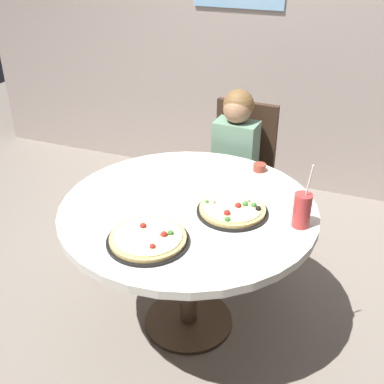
{
  "coord_description": "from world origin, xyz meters",
  "views": [
    {
      "loc": [
        0.74,
        -1.84,
        1.95
      ],
      "look_at": [
        0.0,
        0.05,
        0.8
      ],
      "focal_mm": 45.41,
      "sensor_mm": 36.0,
      "label": 1
    }
  ],
  "objects_px": {
    "diner_child": "(230,187)",
    "sauce_bowl": "(260,167)",
    "pizza_cheese": "(233,210)",
    "soda_cup": "(302,210)",
    "pizza_veggie": "(148,239)",
    "dining_table": "(188,223)",
    "chair_wooden": "(240,168)"
  },
  "relations": [
    {
      "from": "pizza_cheese",
      "to": "sauce_bowl",
      "type": "bearing_deg",
      "value": 88.92
    },
    {
      "from": "dining_table",
      "to": "sauce_bowl",
      "type": "bearing_deg",
      "value": 65.11
    },
    {
      "from": "pizza_cheese",
      "to": "soda_cup",
      "type": "distance_m",
      "value": 0.32
    },
    {
      "from": "dining_table",
      "to": "chair_wooden",
      "type": "bearing_deg",
      "value": 89.69
    },
    {
      "from": "pizza_veggie",
      "to": "pizza_cheese",
      "type": "distance_m",
      "value": 0.44
    },
    {
      "from": "dining_table",
      "to": "sauce_bowl",
      "type": "height_order",
      "value": "sauce_bowl"
    },
    {
      "from": "chair_wooden",
      "to": "soda_cup",
      "type": "relative_size",
      "value": 3.09
    },
    {
      "from": "pizza_cheese",
      "to": "soda_cup",
      "type": "relative_size",
      "value": 1.09
    },
    {
      "from": "pizza_cheese",
      "to": "sauce_bowl",
      "type": "xyz_separation_m",
      "value": [
        0.01,
        0.47,
        0.0
      ]
    },
    {
      "from": "dining_table",
      "to": "soda_cup",
      "type": "distance_m",
      "value": 0.56
    },
    {
      "from": "pizza_cheese",
      "to": "sauce_bowl",
      "type": "distance_m",
      "value": 0.47
    },
    {
      "from": "dining_table",
      "to": "pizza_cheese",
      "type": "height_order",
      "value": "pizza_cheese"
    },
    {
      "from": "soda_cup",
      "to": "pizza_veggie",
      "type": "bearing_deg",
      "value": -148.11
    },
    {
      "from": "diner_child",
      "to": "sauce_bowl",
      "type": "distance_m",
      "value": 0.43
    },
    {
      "from": "diner_child",
      "to": "pizza_cheese",
      "type": "height_order",
      "value": "diner_child"
    },
    {
      "from": "chair_wooden",
      "to": "soda_cup",
      "type": "bearing_deg",
      "value": -59.06
    },
    {
      "from": "pizza_veggie",
      "to": "sauce_bowl",
      "type": "distance_m",
      "value": 0.87
    },
    {
      "from": "chair_wooden",
      "to": "pizza_cheese",
      "type": "xyz_separation_m",
      "value": [
        0.21,
        -0.88,
        0.24
      ]
    },
    {
      "from": "dining_table",
      "to": "pizza_cheese",
      "type": "bearing_deg",
      "value": 4.72
    },
    {
      "from": "chair_wooden",
      "to": "sauce_bowl",
      "type": "xyz_separation_m",
      "value": [
        0.22,
        -0.41,
        0.24
      ]
    },
    {
      "from": "chair_wooden",
      "to": "pizza_cheese",
      "type": "bearing_deg",
      "value": -76.52
    },
    {
      "from": "sauce_bowl",
      "to": "dining_table",
      "type": "bearing_deg",
      "value": -114.89
    },
    {
      "from": "pizza_veggie",
      "to": "sauce_bowl",
      "type": "relative_size",
      "value": 5.09
    },
    {
      "from": "chair_wooden",
      "to": "sauce_bowl",
      "type": "bearing_deg",
      "value": -62.02
    },
    {
      "from": "soda_cup",
      "to": "diner_child",
      "type": "bearing_deg",
      "value": 127.6
    },
    {
      "from": "pizza_cheese",
      "to": "chair_wooden",
      "type": "bearing_deg",
      "value": 103.48
    },
    {
      "from": "dining_table",
      "to": "soda_cup",
      "type": "bearing_deg",
      "value": 2.5
    },
    {
      "from": "diner_child",
      "to": "sauce_bowl",
      "type": "height_order",
      "value": "diner_child"
    },
    {
      "from": "sauce_bowl",
      "to": "chair_wooden",
      "type": "bearing_deg",
      "value": 117.98
    },
    {
      "from": "sauce_bowl",
      "to": "pizza_veggie",
      "type": "bearing_deg",
      "value": -108.43
    },
    {
      "from": "chair_wooden",
      "to": "sauce_bowl",
      "type": "distance_m",
      "value": 0.53
    },
    {
      "from": "diner_child",
      "to": "pizza_veggie",
      "type": "relative_size",
      "value": 3.03
    }
  ]
}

